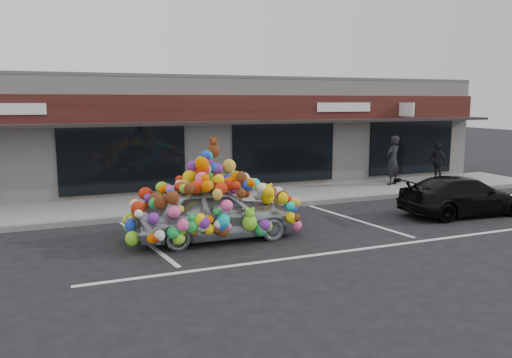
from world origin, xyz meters
name	(u,v)px	position (x,y,z in m)	size (l,w,h in m)	color
ground	(269,231)	(0.00, 0.00, 0.00)	(90.00, 90.00, 0.00)	black
shop_building	(188,131)	(0.00, 8.44, 2.16)	(24.00, 7.20, 4.31)	silver
sidewalk	(222,200)	(0.00, 4.00, 0.07)	(26.00, 3.00, 0.15)	gray
kerb	(237,209)	(0.00, 2.50, 0.07)	(26.00, 0.18, 0.16)	slate
parking_stripe_left	(146,242)	(-3.20, 0.20, 0.00)	(0.12, 4.40, 0.01)	silver
parking_stripe_mid	(355,220)	(2.80, 0.20, 0.00)	(0.12, 4.40, 0.01)	silver
parking_stripe_right	(495,205)	(8.20, 0.20, 0.00)	(0.12, 4.40, 0.01)	silver
lane_line	(386,246)	(2.00, -2.30, 0.00)	(14.00, 0.12, 0.01)	silver
toy_car	(214,206)	(-1.56, -0.16, 0.83)	(2.88, 4.25, 2.46)	silver
black_sedan	(463,196)	(6.15, -0.43, 0.58)	(4.01, 1.63, 1.16)	black
pedestrian_a	(393,160)	(7.03, 4.13, 1.11)	(0.70, 0.46, 1.91)	black
pedestrian_c	(437,162)	(9.29, 4.19, 0.94)	(0.38, 0.92, 1.57)	#29262C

